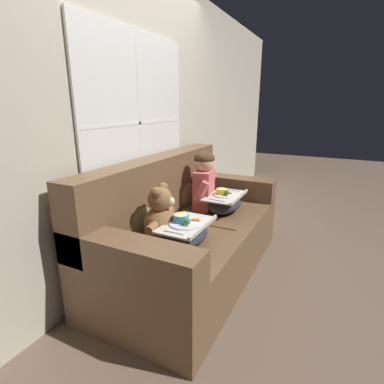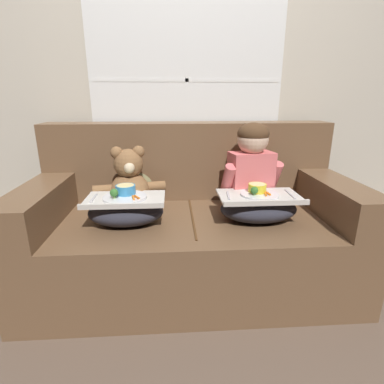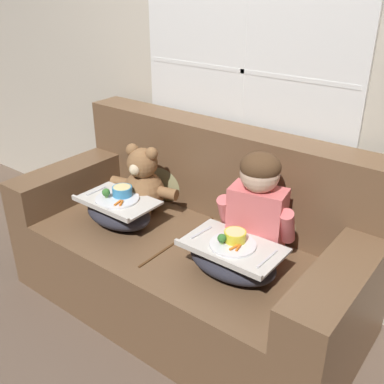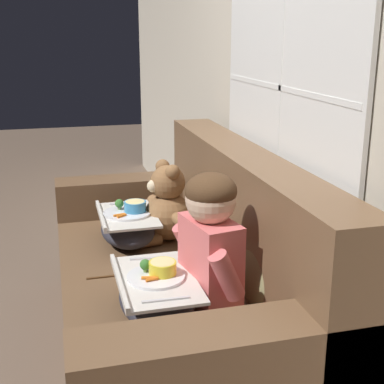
{
  "view_description": "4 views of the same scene",
  "coord_description": "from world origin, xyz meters",
  "px_view_note": "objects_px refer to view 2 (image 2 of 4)",
  "views": [
    {
      "loc": [
        -2.13,
        -1.05,
        1.45
      ],
      "look_at": [
        0.06,
        0.05,
        0.73
      ],
      "focal_mm": 28.0,
      "sensor_mm": 36.0,
      "label": 1
    },
    {
      "loc": [
        -0.12,
        -1.75,
        1.18
      ],
      "look_at": [
        0.0,
        0.01,
        0.62
      ],
      "focal_mm": 28.0,
      "sensor_mm": 36.0,
      "label": 2
    },
    {
      "loc": [
        1.32,
        -1.65,
        1.79
      ],
      "look_at": [
        0.02,
        0.04,
        0.74
      ],
      "focal_mm": 42.0,
      "sensor_mm": 36.0,
      "label": 3
    },
    {
      "loc": [
        2.21,
        -0.46,
        1.53
      ],
      "look_at": [
        -0.12,
        0.15,
        0.81
      ],
      "focal_mm": 50.0,
      "sensor_mm": 36.0,
      "label": 4
    }
  ],
  "objects_px": {
    "throw_pillow_behind_child": "(243,176)",
    "child_figure": "(252,163)",
    "couch": "(191,226)",
    "lap_tray_teddy": "(126,210)",
    "lap_tray_child": "(259,207)",
    "teddy_bear": "(130,184)",
    "throw_pillow_behind_teddy": "(134,177)"
  },
  "relations": [
    {
      "from": "throw_pillow_behind_child",
      "to": "child_figure",
      "type": "relative_size",
      "value": 0.65
    },
    {
      "from": "couch",
      "to": "lap_tray_teddy",
      "type": "distance_m",
      "value": 0.48
    },
    {
      "from": "couch",
      "to": "child_figure",
      "type": "xyz_separation_m",
      "value": [
        0.39,
        0.02,
        0.42
      ]
    },
    {
      "from": "throw_pillow_behind_child",
      "to": "lap_tray_child",
      "type": "xyz_separation_m",
      "value": [
        -0.0,
        -0.43,
        -0.08
      ]
    },
    {
      "from": "lap_tray_child",
      "to": "throw_pillow_behind_child",
      "type": "bearing_deg",
      "value": 89.95
    },
    {
      "from": "teddy_bear",
      "to": "throw_pillow_behind_teddy",
      "type": "bearing_deg",
      "value": 90.29
    },
    {
      "from": "couch",
      "to": "teddy_bear",
      "type": "distance_m",
      "value": 0.49
    },
    {
      "from": "lap_tray_child",
      "to": "lap_tray_teddy",
      "type": "bearing_deg",
      "value": 179.95
    },
    {
      "from": "throw_pillow_behind_child",
      "to": "teddy_bear",
      "type": "bearing_deg",
      "value": -164.37
    },
    {
      "from": "throw_pillow_behind_teddy",
      "to": "child_figure",
      "type": "bearing_deg",
      "value": -15.28
    },
    {
      "from": "couch",
      "to": "throw_pillow_behind_teddy",
      "type": "xyz_separation_m",
      "value": [
        -0.39,
        0.23,
        0.28
      ]
    },
    {
      "from": "lap_tray_teddy",
      "to": "child_figure",
      "type": "bearing_deg",
      "value": 15.36
    },
    {
      "from": "throw_pillow_behind_child",
      "to": "throw_pillow_behind_teddy",
      "type": "height_order",
      "value": "throw_pillow_behind_child"
    },
    {
      "from": "teddy_bear",
      "to": "lap_tray_teddy",
      "type": "distance_m",
      "value": 0.23
    },
    {
      "from": "throw_pillow_behind_child",
      "to": "lap_tray_child",
      "type": "relative_size",
      "value": 0.77
    },
    {
      "from": "lap_tray_child",
      "to": "child_figure",
      "type": "bearing_deg",
      "value": 89.85
    },
    {
      "from": "throw_pillow_behind_teddy",
      "to": "child_figure",
      "type": "relative_size",
      "value": 0.65
    },
    {
      "from": "couch",
      "to": "lap_tray_teddy",
      "type": "xyz_separation_m",
      "value": [
        -0.39,
        -0.2,
        0.2
      ]
    },
    {
      "from": "throw_pillow_behind_child",
      "to": "lap_tray_teddy",
      "type": "bearing_deg",
      "value": -151.28
    },
    {
      "from": "throw_pillow_behind_child",
      "to": "teddy_bear",
      "type": "distance_m",
      "value": 0.8
    },
    {
      "from": "child_figure",
      "to": "teddy_bear",
      "type": "relative_size",
      "value": 1.22
    },
    {
      "from": "throw_pillow_behind_teddy",
      "to": "lap_tray_teddy",
      "type": "height_order",
      "value": "throw_pillow_behind_teddy"
    },
    {
      "from": "child_figure",
      "to": "lap_tray_child",
      "type": "height_order",
      "value": "child_figure"
    },
    {
      "from": "child_figure",
      "to": "teddy_bear",
      "type": "distance_m",
      "value": 0.78
    },
    {
      "from": "couch",
      "to": "teddy_bear",
      "type": "bearing_deg",
      "value": 178.36
    },
    {
      "from": "lap_tray_child",
      "to": "lap_tray_teddy",
      "type": "height_order",
      "value": "lap_tray_teddy"
    },
    {
      "from": "couch",
      "to": "teddy_bear",
      "type": "relative_size",
      "value": 4.38
    },
    {
      "from": "throw_pillow_behind_teddy",
      "to": "teddy_bear",
      "type": "height_order",
      "value": "teddy_bear"
    },
    {
      "from": "throw_pillow_behind_teddy",
      "to": "teddy_bear",
      "type": "distance_m",
      "value": 0.22
    },
    {
      "from": "couch",
      "to": "teddy_bear",
      "type": "xyz_separation_m",
      "value": [
        -0.39,
        0.01,
        0.3
      ]
    },
    {
      "from": "throw_pillow_behind_teddy",
      "to": "child_figure",
      "type": "xyz_separation_m",
      "value": [
        0.78,
        -0.21,
        0.14
      ]
    },
    {
      "from": "lap_tray_child",
      "to": "couch",
      "type": "bearing_deg",
      "value": 152.92
    }
  ]
}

